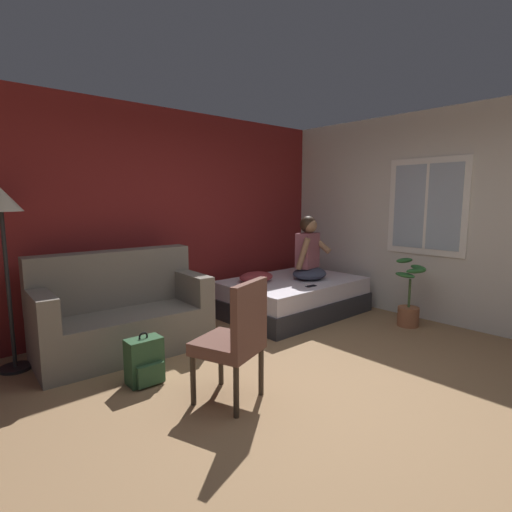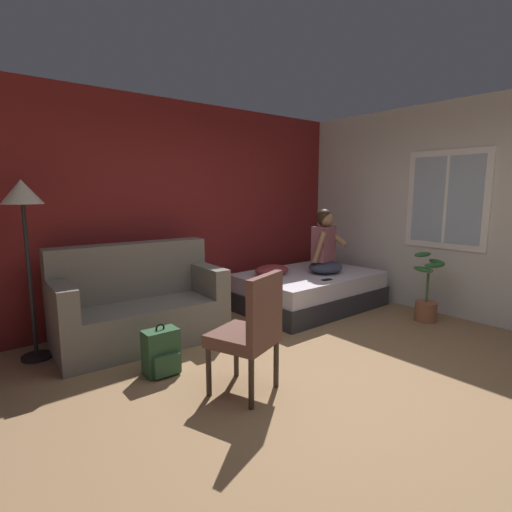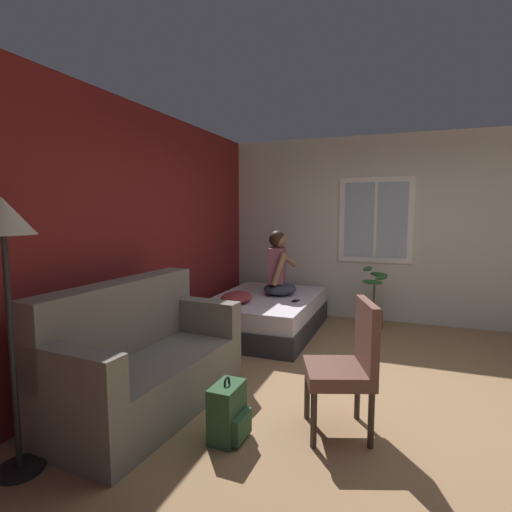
{
  "view_description": "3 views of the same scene",
  "coord_description": "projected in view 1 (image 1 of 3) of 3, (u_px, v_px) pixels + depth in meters",
  "views": [
    {
      "loc": [
        -2.42,
        -1.99,
        1.6
      ],
      "look_at": [
        0.9,
        1.74,
        0.87
      ],
      "focal_mm": 28.0,
      "sensor_mm": 36.0,
      "label": 1
    },
    {
      "loc": [
        -2.42,
        -1.99,
        1.6
      ],
      "look_at": [
        0.55,
        1.63,
        0.83
      ],
      "focal_mm": 28.0,
      "sensor_mm": 36.0,
      "label": 2
    },
    {
      "loc": [
        -3.4,
        -0.03,
        1.62
      ],
      "look_at": [
        0.27,
        1.36,
        1.17
      ],
      "focal_mm": 28.0,
      "sensor_mm": 36.0,
      "label": 3
    }
  ],
  "objects": [
    {
      "name": "cell_phone",
      "position": [
        311.0,
        286.0,
        5.08
      ],
      "size": [
        0.15,
        0.08,
        0.01
      ],
      "primitive_type": "cube",
      "rotation": [
        0.0,
        0.0,
        1.49
      ],
      "color": "black",
      "rests_on": "bed"
    },
    {
      "name": "ground_plane",
      "position": [
        314.0,
        393.0,
        3.3
      ],
      "size": [
        40.0,
        40.0,
        0.0
      ],
      "primitive_type": "plane",
      "color": "#93704C"
    },
    {
      "name": "potted_plant",
      "position": [
        409.0,
        302.0,
        4.99
      ],
      "size": [
        0.39,
        0.37,
        0.85
      ],
      "color": "#995B3D",
      "rests_on": "ground"
    },
    {
      "name": "floor_lamp",
      "position": [
        2.0,
        217.0,
        3.54
      ],
      "size": [
        0.36,
        0.36,
        1.7
      ],
      "color": "black",
      "rests_on": "ground"
    },
    {
      "name": "wall_side_with_window",
      "position": [
        461.0,
        218.0,
        4.91
      ],
      "size": [
        0.19,
        6.52,
        2.7
      ],
      "color": "silver",
      "rests_on": "ground"
    },
    {
      "name": "side_chair",
      "position": [
        235.0,
        337.0,
        3.09
      ],
      "size": [
        0.59,
        0.59,
        0.98
      ],
      "color": "#382D23",
      "rests_on": "ground"
    },
    {
      "name": "wall_back_accent",
      "position": [
        156.0,
        218.0,
        5.05
      ],
      "size": [
        10.32,
        0.16,
        2.7
      ],
      "primitive_type": "cube",
      "color": "maroon",
      "rests_on": "ground"
    },
    {
      "name": "person_seated",
      "position": [
        309.0,
        254.0,
        5.49
      ],
      "size": [
        0.59,
        0.53,
        0.88
      ],
      "color": "#383D51",
      "rests_on": "bed"
    },
    {
      "name": "throw_pillow",
      "position": [
        256.0,
        277.0,
        5.33
      ],
      "size": [
        0.52,
        0.42,
        0.14
      ],
      "primitive_type": "ellipsoid",
      "rotation": [
        0.0,
        0.0,
        -0.13
      ],
      "color": "#993338",
      "rests_on": "bed"
    },
    {
      "name": "bed",
      "position": [
        292.0,
        297.0,
        5.55
      ],
      "size": [
        1.92,
        1.32,
        0.48
      ],
      "color": "#2D2D33",
      "rests_on": "ground"
    },
    {
      "name": "backpack",
      "position": [
        145.0,
        362.0,
        3.45
      ],
      "size": [
        0.3,
        0.24,
        0.46
      ],
      "color": "#2D5133",
      "rests_on": "ground"
    },
    {
      "name": "couch",
      "position": [
        122.0,
        314.0,
        4.16
      ],
      "size": [
        1.75,
        0.93,
        1.04
      ],
      "color": "slate",
      "rests_on": "ground"
    }
  ]
}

